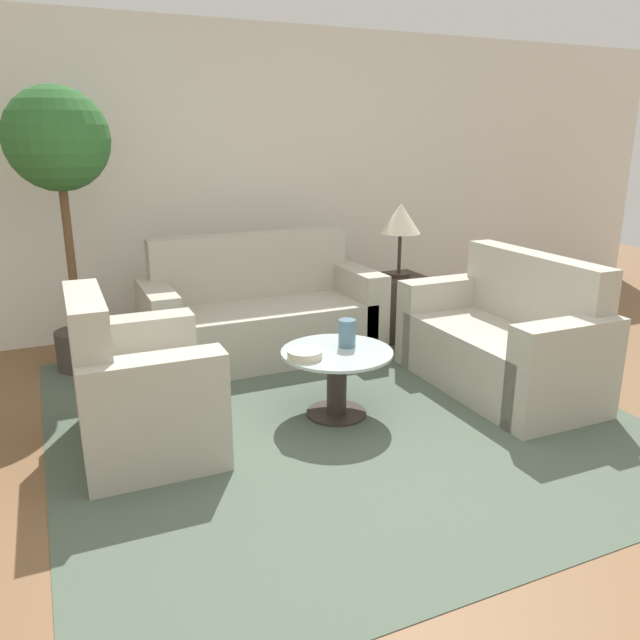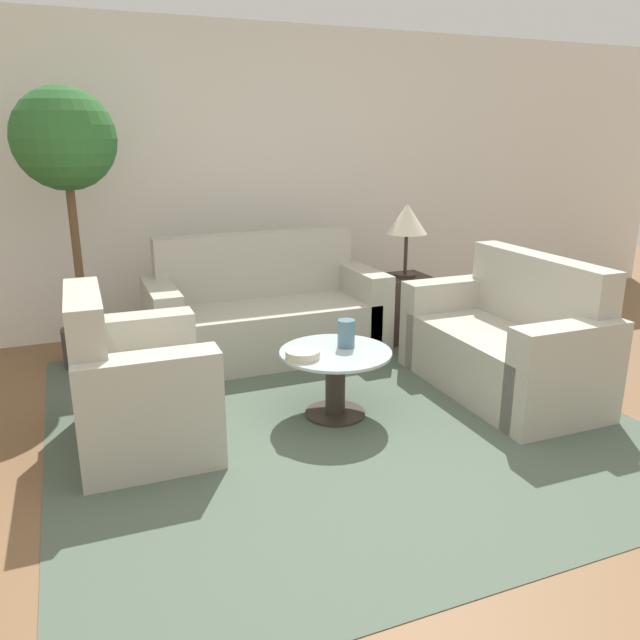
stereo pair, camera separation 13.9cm
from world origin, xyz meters
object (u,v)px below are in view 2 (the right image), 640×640
object	(u,v)px
coffee_table	(335,374)
bowl	(303,354)
loveseat	(508,347)
table_lamp	(407,221)
vase	(346,334)
potted_plant	(67,161)
armchair	(132,393)
sofa_main	(265,317)

from	to	relation	value
coffee_table	bowl	world-z (taller)	bowl
loveseat	coffee_table	distance (m)	1.25
loveseat	table_lamp	size ratio (longest dim) A/B	2.38
bowl	vase	bearing A→B (deg)	15.16
potted_plant	loveseat	bearing A→B (deg)	-30.93
coffee_table	table_lamp	world-z (taller)	table_lamp
loveseat	potted_plant	distance (m)	3.30
armchair	table_lamp	distance (m)	2.70
loveseat	coffee_table	bearing A→B (deg)	-91.97
sofa_main	vase	size ratio (longest dim) A/B	10.41
armchair	loveseat	size ratio (longest dim) A/B	0.67
sofa_main	vase	world-z (taller)	sofa_main
sofa_main	table_lamp	bearing A→B (deg)	-2.85
loveseat	table_lamp	xyz separation A→B (m)	(-0.09, 1.26, 0.70)
sofa_main	armchair	bearing A→B (deg)	-133.89
loveseat	table_lamp	bearing A→B (deg)	-175.44
vase	potted_plant	bearing A→B (deg)	134.89
sofa_main	loveseat	xyz separation A→B (m)	(1.31, -1.32, -0.00)
sofa_main	bowl	bearing A→B (deg)	-97.61
potted_plant	armchair	bearing A→B (deg)	-82.54
armchair	table_lamp	xyz separation A→B (m)	(2.36, 1.12, 0.70)
bowl	potted_plant	bearing A→B (deg)	126.39
vase	table_lamp	bearing A→B (deg)	47.33
armchair	bowl	size ratio (longest dim) A/B	4.71
vase	bowl	bearing A→B (deg)	-164.84
loveseat	table_lamp	distance (m)	1.45
sofa_main	coffee_table	bearing A→B (deg)	-87.62
table_lamp	bowl	size ratio (longest dim) A/B	2.95
coffee_table	table_lamp	size ratio (longest dim) A/B	1.13
loveseat	vase	world-z (taller)	loveseat
armchair	bowl	distance (m)	0.98
loveseat	bowl	distance (m)	1.49
potted_plant	bowl	world-z (taller)	potted_plant
coffee_table	potted_plant	bearing A→B (deg)	132.17
table_lamp	vase	bearing A→B (deg)	-132.67
armchair	vase	size ratio (longest dim) A/B	5.59
potted_plant	vase	distance (m)	2.31
armchair	potted_plant	world-z (taller)	potted_plant
sofa_main	armchair	world-z (taller)	sofa_main
sofa_main	vase	bearing A→B (deg)	-83.28
table_lamp	vase	distance (m)	1.66
table_lamp	loveseat	bearing A→B (deg)	-85.94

